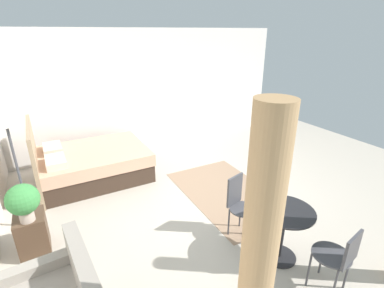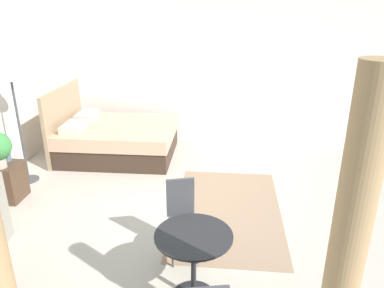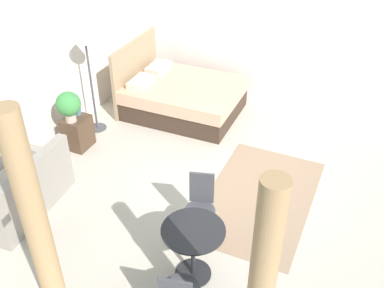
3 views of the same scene
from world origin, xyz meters
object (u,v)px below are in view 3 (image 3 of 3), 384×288
Objects in this scene: couch at (21,192)px; vase at (77,109)px; balcony_table at (193,244)px; nightstand at (78,132)px; potted_plant at (69,105)px; bed at (181,96)px; floor_lamp at (86,45)px; cafe_chair_near_window at (201,201)px.

couch is 1.73m from vase.
couch is 2.58m from balcony_table.
potted_plant reaches higher than nightstand.
vase is (-1.60, 1.07, 0.32)m from bed.
potted_plant is 0.30m from vase.
bed is 1.11× the size of floor_lamp.
floor_lamp is (0.68, 0.05, 0.72)m from potted_plant.
bed is 3.38m from couch.
floor_lamp is (-1.14, 1.09, 1.23)m from bed.
couch is 2.99× the size of potted_plant.
balcony_table is (-3.36, -1.76, 0.18)m from bed.
bed is 4.06× the size of potted_plant.
bed is 2.83× the size of balcony_table.
nightstand is 2.76× the size of vase.
couch is at bearing 103.92° from cafe_chair_near_window.
cafe_chair_near_window is (0.59, -2.38, 0.25)m from couch.
bed reaches higher than cafe_chair_near_window.
balcony_table reaches higher than nightstand.
balcony_table is at bearing -152.34° from bed.
potted_plant reaches higher than cafe_chair_near_window.
couch is 1.57m from nightstand.
floor_lamp is (0.58, 0.05, 1.28)m from nightstand.
couch is at bearing -171.73° from nightstand.
couch reaches higher than nightstand.
vase is at bearing 7.71° from potted_plant.
nightstand is 0.39m from vase.
couch reaches higher than vase.
vase is 0.22× the size of cafe_chair_near_window.
potted_plant is 3.21m from balcony_table.
nightstand is at bearing 59.72° from balcony_table.
floor_lamp is at bearing 4.31° from potted_plant.
bed is at bearing -43.71° from floor_lamp.
bed reaches higher than vase.
potted_plant is 0.70× the size of balcony_table.
floor_lamp is at bearing 2.69° from vase.
floor_lamp is 3.76m from balcony_table.
cafe_chair_near_window is at bearing -76.08° from couch.
vase is at bearing 67.52° from cafe_chair_near_window.
floor_lamp is (2.14, 0.28, 1.27)m from couch.
nightstand is 0.30× the size of floor_lamp.
bed is at bearing -13.89° from couch.
nightstand is 0.75× the size of balcony_table.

